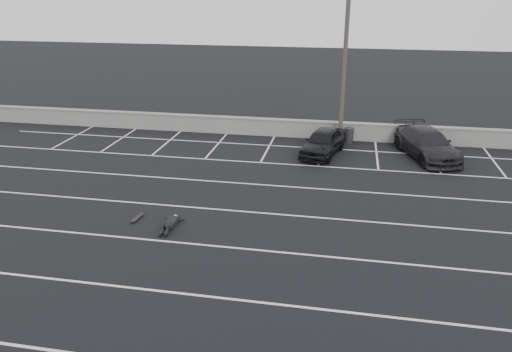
% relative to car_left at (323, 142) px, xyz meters
% --- Properties ---
extents(ground, '(120.00, 120.00, 0.00)m').
position_rel_car_left_xyz_m(ground, '(-1.08, -11.00, -0.70)').
color(ground, black).
rests_on(ground, ground).
extents(seawall, '(50.00, 0.45, 1.06)m').
position_rel_car_left_xyz_m(seawall, '(-1.08, 3.00, -0.15)').
color(seawall, gray).
rests_on(seawall, ground).
extents(stall_lines, '(36.00, 20.05, 0.01)m').
position_rel_car_left_xyz_m(stall_lines, '(-1.17, -6.59, -0.70)').
color(stall_lines, silver).
rests_on(stall_lines, ground).
extents(car_left, '(2.60, 4.39, 1.40)m').
position_rel_car_left_xyz_m(car_left, '(0.00, 0.00, 0.00)').
color(car_left, black).
rests_on(car_left, ground).
extents(car_right, '(3.62, 5.52, 1.49)m').
position_rel_car_left_xyz_m(car_right, '(5.48, 0.57, 0.04)').
color(car_right, black).
rests_on(car_right, ground).
extents(utility_pole, '(1.21, 0.24, 9.07)m').
position_rel_car_left_xyz_m(utility_pole, '(0.86, 2.20, 3.89)').
color(utility_pole, '#4C4238').
rests_on(utility_pole, ground).
extents(trash_bin, '(0.75, 0.75, 0.87)m').
position_rel_car_left_xyz_m(trash_bin, '(1.37, 2.48, -0.26)').
color(trash_bin, '#262629').
rests_on(trash_bin, ground).
extents(person, '(0.90, 2.12, 0.42)m').
position_rel_car_left_xyz_m(person, '(-5.17, -9.65, -0.49)').
color(person, black).
rests_on(person, ground).
extents(skateboard, '(0.25, 0.72, 0.09)m').
position_rel_car_left_xyz_m(skateboard, '(-6.67, -9.49, -0.63)').
color(skateboard, black).
rests_on(skateboard, ground).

